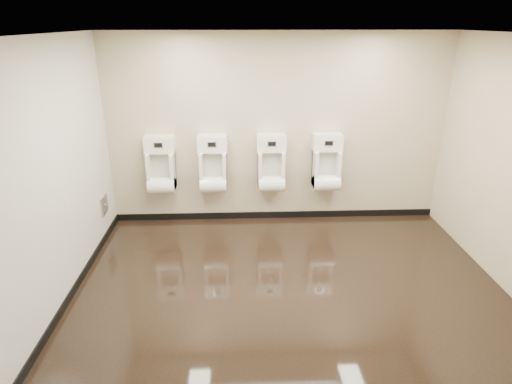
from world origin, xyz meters
TOP-DOWN VIEW (x-y plane):
  - ground at (0.00, 0.00)m, footprint 5.00×3.50m
  - ceiling at (0.00, 0.00)m, footprint 5.00×3.50m
  - back_wall at (0.00, 1.75)m, footprint 5.00×0.02m
  - front_wall at (0.00, -1.75)m, footprint 5.00×0.02m
  - left_wall at (-2.50, 0.00)m, footprint 0.02×3.50m
  - tile_overlay_left at (-2.50, 0.00)m, footprint 0.01×3.50m
  - skirting_back at (0.00, 1.74)m, footprint 5.00×0.02m
  - skirting_left at (-2.49, 0.00)m, footprint 0.02×3.50m
  - access_panel at (-2.48, 1.20)m, footprint 0.04×0.25m
  - urinal_0 at (-1.72, 1.60)m, footprint 0.44×0.33m
  - urinal_1 at (-0.95, 1.60)m, footprint 0.44×0.33m
  - urinal_2 at (-0.09, 1.60)m, footprint 0.44×0.33m
  - urinal_3 at (0.74, 1.60)m, footprint 0.44×0.33m

SIDE VIEW (x-z plane):
  - ground at x=0.00m, z-range 0.00..0.00m
  - skirting_back at x=0.00m, z-range 0.00..0.10m
  - skirting_left at x=-2.49m, z-range 0.00..0.10m
  - access_panel at x=-2.48m, z-range 0.38..0.62m
  - urinal_0 at x=-1.72m, z-range 0.48..1.31m
  - urinal_1 at x=-0.95m, z-range 0.48..1.31m
  - urinal_2 at x=-0.09m, z-range 0.48..1.31m
  - urinal_3 at x=0.74m, z-range 0.48..1.31m
  - back_wall at x=0.00m, z-range 0.00..2.80m
  - front_wall at x=0.00m, z-range 0.00..2.80m
  - left_wall at x=-2.50m, z-range 0.00..2.80m
  - tile_overlay_left at x=-2.50m, z-range 0.00..2.80m
  - ceiling at x=0.00m, z-range 2.80..2.80m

